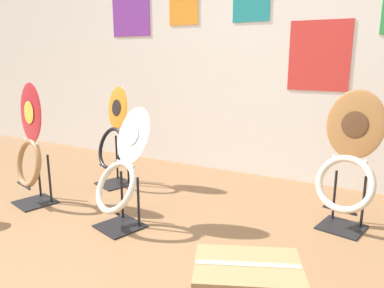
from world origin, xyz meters
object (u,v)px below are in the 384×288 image
at_px(toilet_seat_display_orange_sun, 114,139).
at_px(toilet_seat_display_woodgrain, 348,166).
at_px(toilet_seat_display_crimson_swirl, 30,149).
at_px(toilet_seat_display_white_plain, 122,174).

distance_m(toilet_seat_display_orange_sun, toilet_seat_display_woodgrain, 1.97).
distance_m(toilet_seat_display_crimson_swirl, toilet_seat_display_orange_sun, 0.72).
bearing_deg(toilet_seat_display_crimson_swirl, toilet_seat_display_white_plain, 1.06).
relative_size(toilet_seat_display_crimson_swirl, toilet_seat_display_white_plain, 1.17).
distance_m(toilet_seat_display_crimson_swirl, toilet_seat_display_white_plain, 0.89).
xyz_separation_m(toilet_seat_display_crimson_swirl, toilet_seat_display_woodgrain, (2.23, 0.72, -0.01)).
height_order(toilet_seat_display_white_plain, toilet_seat_display_orange_sun, toilet_seat_display_orange_sun).
height_order(toilet_seat_display_crimson_swirl, toilet_seat_display_woodgrain, toilet_seat_display_crimson_swirl).
height_order(toilet_seat_display_crimson_swirl, toilet_seat_display_orange_sun, toilet_seat_display_crimson_swirl).
xyz_separation_m(toilet_seat_display_white_plain, toilet_seat_display_orange_sun, (-0.62, 0.65, 0.04)).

